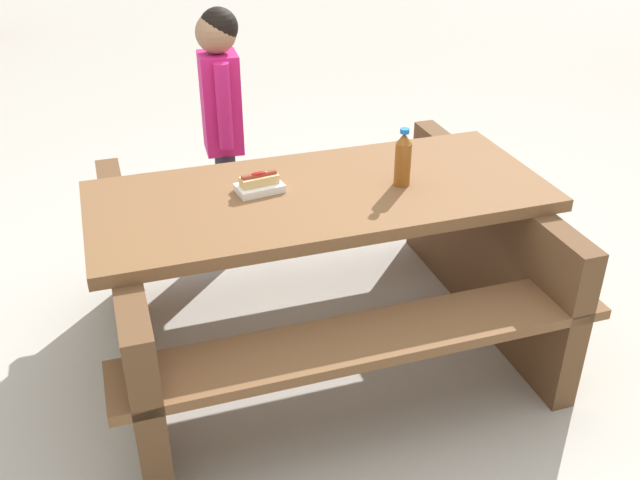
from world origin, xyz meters
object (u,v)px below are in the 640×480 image
hotdog_tray (259,184)px  soda_bottle (403,159)px  picnic_table (320,257)px  child_in_coat (221,104)px

hotdog_tray → soda_bottle: bearing=161.3°
hotdog_tray → picnic_table: bearing=156.9°
picnic_table → soda_bottle: soda_bottle is taller
hotdog_tray → child_in_coat: child_in_coat is taller
picnic_table → hotdog_tray: 0.41m
soda_bottle → child_in_coat: child_in_coat is taller
hotdog_tray → child_in_coat: 0.87m
hotdog_tray → child_in_coat: (-0.13, -0.86, 0.04)m
child_in_coat → soda_bottle: bearing=111.4°
soda_bottle → picnic_table: bearing=-15.5°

